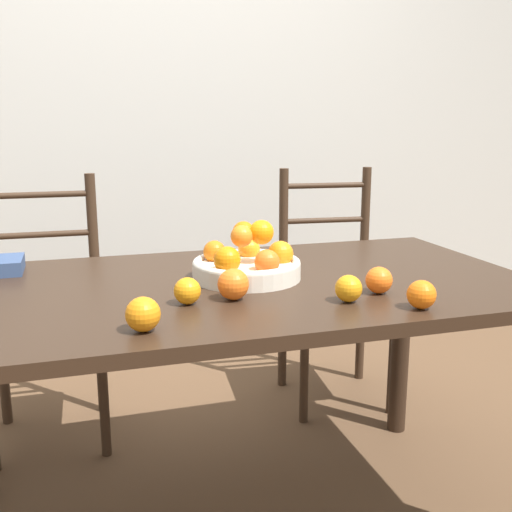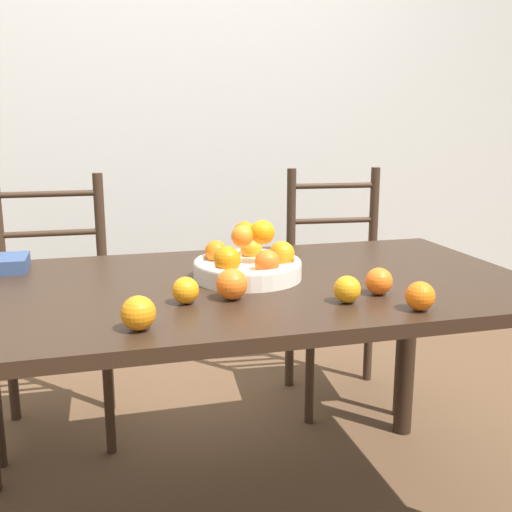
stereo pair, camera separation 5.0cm
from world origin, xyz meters
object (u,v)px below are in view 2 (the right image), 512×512
Objects in this scene: orange_loose_5 at (379,281)px; chair_left at (54,317)px; orange_loose_2 at (420,296)px; chair_right at (340,294)px; orange_loose_0 at (138,313)px; orange_loose_3 at (232,284)px; orange_loose_4 at (347,289)px; fruit_bowl at (248,263)px; orange_loose_1 at (186,290)px.

orange_loose_5 is 0.07× the size of chair_left.
chair_right reaches higher than orange_loose_2.
orange_loose_0 is 0.63m from orange_loose_5.
orange_loose_0 is 1.08× the size of orange_loose_5.
orange_loose_3 reaches higher than orange_loose_4.
orange_loose_5 is at bearing -40.08° from fruit_bowl.
orange_loose_0 reaches higher than orange_loose_4.
fruit_bowl is 4.07× the size of orange_loose_0.
chair_right is (0.59, 0.71, -0.34)m from fruit_bowl.
orange_loose_0 is 0.08× the size of chair_right.
chair_left is (-0.88, 0.95, -0.33)m from orange_loose_5.
orange_loose_4 is 0.97× the size of orange_loose_5.
chair_right is at bearing 48.33° from orange_loose_1.
orange_loose_5 is (0.29, -0.24, -0.01)m from fruit_bowl.
chair_left reaches higher than fruit_bowl.
chair_left is at bearing 119.16° from orange_loose_3.
orange_loose_3 is at bearing -59.80° from chair_left.
orange_loose_3 is 1.17× the size of orange_loose_4.
fruit_bowl is 0.31× the size of chair_left.
fruit_bowl is 0.34m from orange_loose_4.
chair_left reaches higher than orange_loose_0.
orange_loose_0 is 1.11× the size of orange_loose_4.
orange_loose_1 is at bearing -137.57° from fruit_bowl.
orange_loose_1 is at bearing 159.31° from orange_loose_2.
orange_loose_5 is at bearing -5.85° from orange_loose_1.
orange_loose_5 reaches higher than orange_loose_4.
orange_loose_1 is 0.12m from orange_loose_3.
orange_loose_5 is at bearing -46.24° from chair_left.
orange_loose_2 is 0.46m from orange_loose_3.
chair_left is at bearing 112.99° from orange_loose_1.
orange_loose_2 is 1.18m from chair_right.
orange_loose_4 reaches higher than orange_loose_1.
orange_loose_0 is at bearing -127.25° from orange_loose_1.
orange_loose_3 is 0.08× the size of chair_left.
chair_left reaches higher than orange_loose_5.
fruit_bowl reaches higher than orange_loose_0.
orange_loose_0 reaches higher than orange_loose_5.
chair_right reaches higher than orange_loose_3.
chair_right is (0.27, 1.10, -0.33)m from orange_loose_2.
orange_loose_4 is at bearing -14.14° from orange_loose_1.
fruit_bowl reaches higher than orange_loose_2.
orange_loose_0 is at bearing 177.05° from orange_loose_2.
chair_left is at bearing 127.62° from orange_loose_4.
orange_loose_5 is (0.49, -0.05, 0.00)m from orange_loose_1.
fruit_bowl is 4.38× the size of orange_loose_5.
fruit_bowl is 0.21m from orange_loose_3.
orange_loose_0 is at bearing -169.51° from orange_loose_5.
orange_loose_0 is at bearing -133.19° from fruit_bowl.
orange_loose_3 is 0.08× the size of chair_right.
chair_left reaches higher than orange_loose_2.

